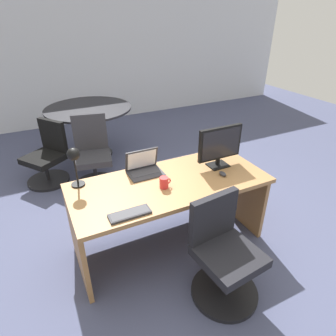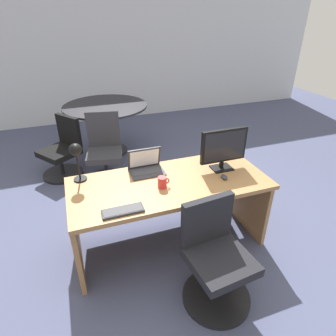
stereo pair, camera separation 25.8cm
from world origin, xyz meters
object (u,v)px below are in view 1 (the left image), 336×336
at_px(monitor, 220,145).
at_px(meeting_table, 90,120).
at_px(laptop, 143,165).
at_px(meeting_chair_near, 48,159).
at_px(keyboard, 130,214).
at_px(meeting_chair_far, 93,158).
at_px(coffee_mug, 164,182).
at_px(office_chair, 223,258).
at_px(mouse, 223,174).
at_px(desk, 168,197).
at_px(desk_lamp, 74,159).

relative_size(monitor, meeting_table, 0.36).
bearing_deg(laptop, meeting_chair_near, 116.43).
relative_size(keyboard, meeting_chair_far, 0.34).
distance_m(coffee_mug, office_chair, 0.79).
xyz_separation_m(monitor, meeting_chair_near, (-1.50, 1.80, -0.65)).
relative_size(keyboard, mouse, 3.69).
bearing_deg(office_chair, meeting_table, 96.44).
height_order(desk, monitor, monitor).
relative_size(desk, office_chair, 2.07).
bearing_deg(desk_lamp, desk, -17.11).
height_order(mouse, meeting_chair_far, meeting_chair_far).
relative_size(desk_lamp, meeting_chair_near, 0.45).
bearing_deg(coffee_mug, mouse, -5.67).
bearing_deg(laptop, coffee_mug, -80.63).
distance_m(desk, meeting_chair_far, 1.52).
height_order(keyboard, meeting_chair_far, meeting_chair_far).
height_order(mouse, meeting_chair_near, meeting_chair_near).
bearing_deg(office_chair, coffee_mug, 110.01).
height_order(mouse, meeting_table, meeting_table).
bearing_deg(office_chair, monitor, 60.12).
distance_m(coffee_mug, meeting_chair_far, 1.66).
bearing_deg(laptop, desk, -57.32).
xyz_separation_m(keyboard, meeting_table, (0.28, 2.68, -0.14)).
height_order(monitor, meeting_table, monitor).
height_order(desk, mouse, mouse).
bearing_deg(office_chair, desk_lamp, 132.68).
xyz_separation_m(meeting_chair_near, meeting_chair_far, (0.55, -0.35, 0.05)).
bearing_deg(meeting_chair_near, monitor, -50.24).
height_order(laptop, meeting_chair_near, laptop).
bearing_deg(laptop, office_chair, -73.66).
distance_m(monitor, meeting_chair_near, 2.43).
distance_m(mouse, meeting_chair_near, 2.48).
xyz_separation_m(desk, desk_lamp, (-0.76, 0.23, 0.47)).
relative_size(keyboard, meeting_chair_near, 0.39).
height_order(meeting_chair_near, meeting_chair_far, meeting_chair_far).
distance_m(desk, mouse, 0.57).
xyz_separation_m(desk, mouse, (0.49, -0.17, 0.22)).
bearing_deg(coffee_mug, meeting_chair_near, 113.64).
xyz_separation_m(keyboard, coffee_mug, (0.40, 0.23, 0.04)).
bearing_deg(mouse, desk, 160.53).
distance_m(laptop, meeting_chair_far, 1.33).
xyz_separation_m(meeting_table, meeting_chair_far, (-0.18, -0.87, -0.24)).
bearing_deg(keyboard, desk, 35.41).
xyz_separation_m(laptop, coffee_mug, (0.06, -0.35, -0.02)).
relative_size(monitor, desk_lamp, 1.24).
distance_m(monitor, office_chair, 1.06).
bearing_deg(meeting_table, laptop, -88.30).
bearing_deg(keyboard, office_chair, -31.70).
distance_m(coffee_mug, meeting_table, 2.45).
relative_size(meeting_chair_near, meeting_chair_far, 0.89).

